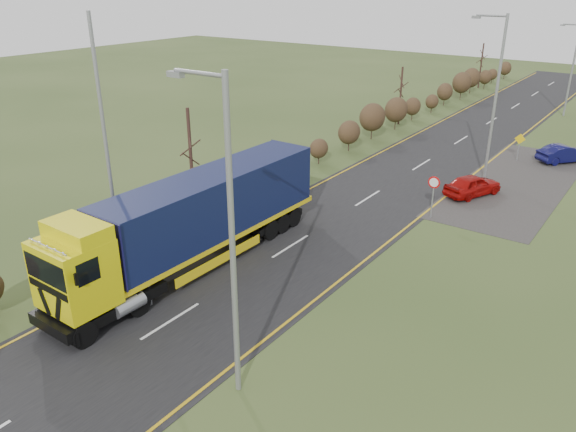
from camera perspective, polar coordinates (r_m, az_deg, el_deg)
The scene contains 14 objects.
ground at distance 24.85m, azimuth -5.10°, elevation -6.43°, with size 160.00×160.00×0.00m, color #33451D.
road at distance 32.28m, azimuth 6.43°, elevation 0.75°, with size 8.00×120.00×0.02m, color black.
layby at distance 39.03m, azimuth 22.19°, elevation 3.14°, with size 6.00×18.00×0.02m, color #312E2C.
lane_markings at distance 32.03m, azimuth 6.16°, elevation 0.61°, with size 7.52×116.00×0.01m.
hedgerow at distance 33.27m, azimuth -4.30°, elevation 4.48°, with size 2.24×102.04×6.05m.
lorry at distance 25.23m, azimuth -9.49°, elevation -0.15°, with size 2.94×15.10×4.20m.
car_red_hatchback at distance 35.62m, azimuth 18.24°, elevation 2.98°, with size 1.54×3.83×1.30m, color #990907.
car_blue_sedan at distance 44.66m, azimuth 26.21°, elevation 5.68°, with size 1.32×3.80×1.25m, color #090936.
streetlight_near at distance 16.06m, azimuth -6.11°, elevation -1.43°, with size 2.13×0.20×10.07m.
streetlight_mid at distance 37.53m, azimuth 20.21°, elevation 11.75°, with size 2.17×0.21×10.27m.
streetlight_far at distance 59.66m, azimuth 26.86°, elevation 13.41°, with size 1.79×0.18×8.39m.
left_pole at distance 24.99m, azimuth -17.96°, elevation 6.44°, with size 0.16×0.16×11.04m, color gray.
speed_sign at distance 31.25m, azimuth 14.56°, elevation 2.67°, with size 0.66×0.10×2.41m.
warning_board at distance 43.60m, azimuth 22.43°, elevation 6.76°, with size 0.76×0.11×1.99m.
Camera 1 is at (14.29, -16.25, 12.22)m, focal length 35.00 mm.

